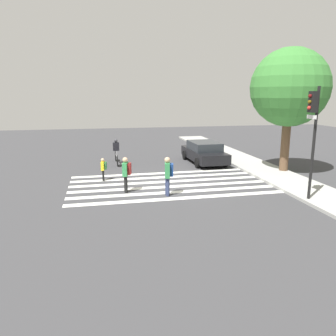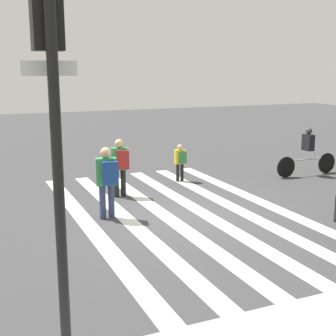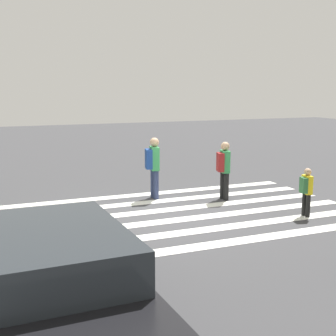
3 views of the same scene
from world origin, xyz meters
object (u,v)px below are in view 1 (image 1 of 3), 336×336
street_tree (290,88)px  cyclist_mid_street (116,151)px  pedestrian_adult_yellow_jacket (103,168)px  car_parked_dark_suv (204,152)px  pedestrian_child_with_backpack (126,172)px  traffic_light (313,123)px  pedestrian_adult_blue_shirt (168,173)px

street_tree → cyclist_mid_street: size_ratio=2.85×
street_tree → pedestrian_adult_yellow_jacket: size_ratio=5.79×
street_tree → car_parked_dark_suv: 6.66m
pedestrian_adult_yellow_jacket → car_parked_dark_suv: size_ratio=0.26×
car_parked_dark_suv → pedestrian_child_with_backpack: bearing=-46.2°
street_tree → pedestrian_child_with_backpack: bearing=-77.5°
traffic_light → cyclist_mid_street: (-9.84, -7.47, -2.51)m
traffic_light → pedestrian_adult_blue_shirt: 6.42m
pedestrian_adult_blue_shirt → cyclist_mid_street: size_ratio=0.71×
car_parked_dark_suv → street_tree: bearing=44.0°
traffic_light → pedestrian_child_with_backpack: size_ratio=2.89×
pedestrian_adult_yellow_jacket → pedestrian_adult_blue_shirt: bearing=-126.2°
traffic_light → cyclist_mid_street: traffic_light is taller
pedestrian_adult_yellow_jacket → cyclist_mid_street: 4.49m
traffic_light → car_parked_dark_suv: bearing=-169.3°
pedestrian_child_with_backpack → car_parked_dark_suv: pedestrian_child_with_backpack is taller
traffic_light → pedestrian_adult_yellow_jacket: bearing=-123.0°
pedestrian_adult_blue_shirt → pedestrian_adult_yellow_jacket: bearing=52.7°
pedestrian_child_with_backpack → traffic_light: bearing=-96.3°
street_tree → traffic_light: bearing=-21.5°
traffic_light → car_parked_dark_suv: 9.37m
pedestrian_adult_blue_shirt → cyclist_mid_street: (-7.67, -1.90, -0.17)m
pedestrian_adult_blue_shirt → pedestrian_child_with_backpack: bearing=75.3°
street_tree → cyclist_mid_street: street_tree is taller
pedestrian_adult_yellow_jacket → traffic_light: bearing=-109.9°
traffic_light → pedestrian_adult_blue_shirt: bearing=-111.3°
pedestrian_adult_blue_shirt → street_tree: bearing=-56.5°
street_tree → pedestrian_adult_blue_shirt: (3.00, -7.61, -3.83)m
street_tree → pedestrian_child_with_backpack: (2.08, -9.43, -3.89)m
traffic_light → cyclist_mid_street: size_ratio=1.94×
street_tree → pedestrian_adult_blue_shirt: bearing=-68.5°
pedestrian_child_with_backpack → cyclist_mid_street: bearing=17.1°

